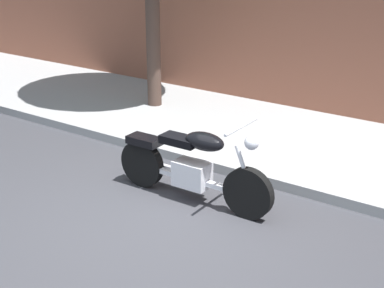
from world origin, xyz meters
TOP-DOWN VIEW (x-y plane):
  - ground_plane at (0.00, 0.00)m, footprint 60.00×60.00m
  - sidewalk at (0.00, 3.00)m, footprint 22.67×3.03m
  - motorcycle at (-0.11, 0.61)m, footprint 2.20×0.70m

SIDE VIEW (x-z plane):
  - ground_plane at x=0.00m, z-range 0.00..0.00m
  - sidewalk at x=0.00m, z-range 0.00..0.14m
  - motorcycle at x=-0.11m, z-range -0.10..1.03m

